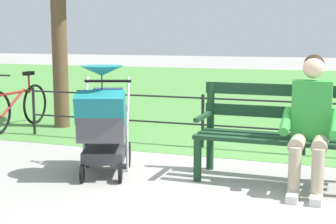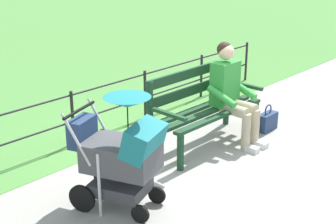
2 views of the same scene
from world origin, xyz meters
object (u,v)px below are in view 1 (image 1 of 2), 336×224
Objects in this scene: park_bench at (279,129)px; person_on_bench at (311,119)px; bicycle at (17,106)px; stroller at (104,119)px.

person_on_bench is at bearing 144.64° from park_bench.
park_bench is at bearing 160.69° from bicycle.
stroller reaches higher than park_bench.
stroller is (2.05, 0.20, -0.08)m from person_on_bench.
park_bench is 1.78m from stroller.
stroller reaches higher than bicycle.
bicycle is (4.49, -1.69, -0.31)m from person_on_bench.
park_bench is 0.97× the size of bicycle.
person_on_bench is at bearing 159.42° from bicycle.
park_bench is 1.26× the size of person_on_bench.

